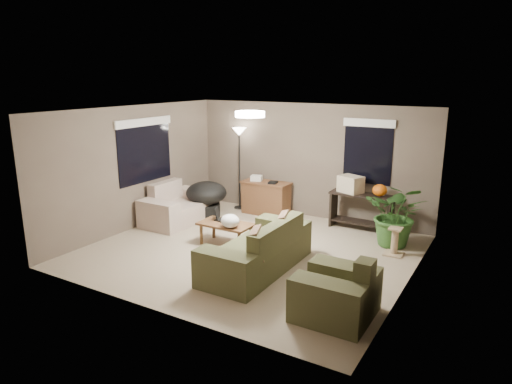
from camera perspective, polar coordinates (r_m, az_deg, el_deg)
The scene contains 20 objects.
room_shell at distance 7.93m, azimuth -0.73°, elevation 1.09°, with size 5.50×5.50×5.50m.
main_sofa at distance 7.42m, azimuth 0.41°, elevation -7.60°, with size 0.95×2.20×0.85m.
throw_pillows at distance 7.18m, azimuth 2.19°, elevation -5.35°, with size 0.38×1.40×0.47m.
loveseat at distance 9.97m, azimuth -9.86°, elevation -2.01°, with size 0.90×1.60×0.85m.
armchair at distance 6.18m, azimuth 10.09°, elevation -12.52°, with size 0.95×1.00×0.85m.
coffee_table at distance 8.49m, azimuth -3.80°, elevation -4.31°, with size 1.00×0.55×0.42m.
laptop at distance 8.62m, azimuth -4.37°, elevation -3.18°, with size 0.41×0.27×0.24m.
plastic_bag at distance 8.20m, azimuth -3.26°, elevation -3.62°, with size 0.34×0.31×0.24m, color white.
desk at distance 10.35m, azimuth 1.26°, elevation -0.73°, with size 1.10×0.50×0.75m.
desk_papers at distance 10.31m, azimuth 0.49°, elevation 1.64°, with size 0.71×0.31×0.12m.
console_table at distance 9.54m, azimuth 13.02°, elevation -2.04°, with size 1.30×0.40×0.75m.
pumpkin at distance 9.34m, azimuth 15.21°, elevation 0.21°, with size 0.29×0.29×0.24m, color orange.
cardboard_box at distance 9.50m, azimuth 11.75°, elevation 0.97°, with size 0.46×0.34×0.34m, color beige.
papasan_chair at distance 10.18m, azimuth -6.22°, elevation -0.56°, with size 0.96×0.96×0.80m.
floor_lamp at distance 10.58m, azimuth -2.11°, elevation 6.34°, with size 0.32×0.32×1.91m.
ceiling_fixture at distance 7.75m, azimuth -0.76°, elevation 9.69°, with size 0.50×0.50×0.10m, color white.
houseplant at distance 8.77m, azimuth 17.18°, elevation -3.53°, with size 1.09×1.21×0.94m, color #2D5923.
cat_scratching_post at distance 8.41m, azimuth 16.93°, elevation -6.14°, with size 0.32×0.32×0.50m.
window_left at distance 9.73m, azimuth -13.76°, elevation 6.35°, with size 0.05×1.56×1.33m.
window_back at distance 9.56m, azimuth 13.86°, elevation 6.22°, with size 1.06×0.05×1.33m.
Camera 1 is at (4.01, -6.60, 3.06)m, focal length 32.00 mm.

